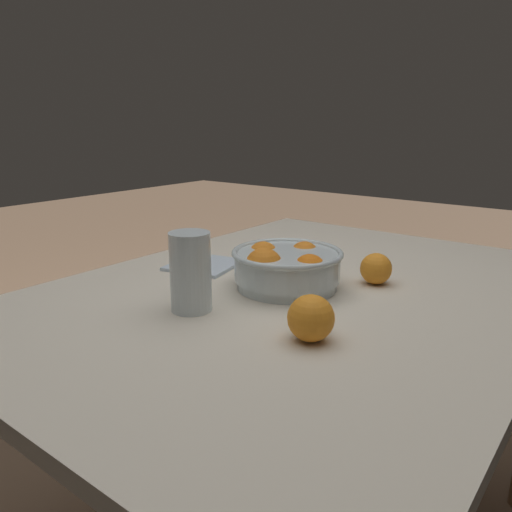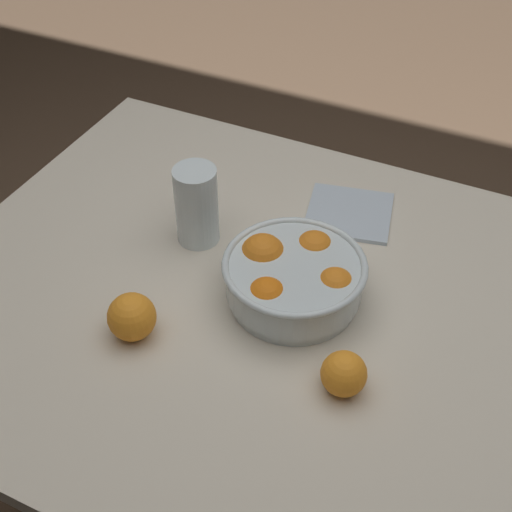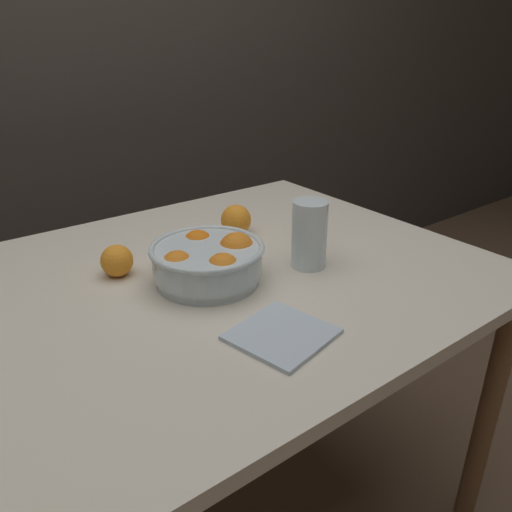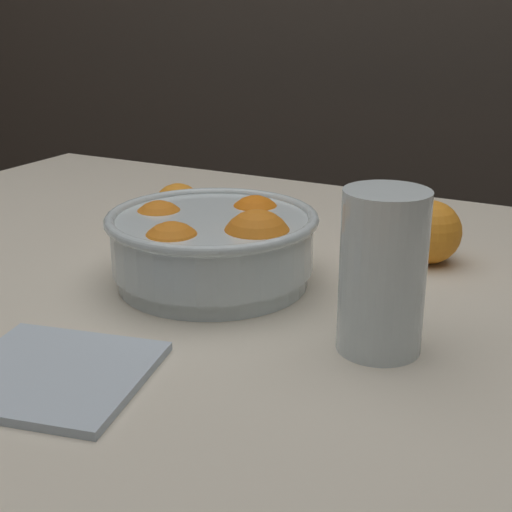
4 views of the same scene
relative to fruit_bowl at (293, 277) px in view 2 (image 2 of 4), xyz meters
name	(u,v)px [view 2 (image 2 of 4)]	position (x,y,z in m)	size (l,w,h in m)	color
dining_table	(295,342)	(-0.02, 0.03, -0.12)	(1.27, 0.94, 0.75)	beige
fruit_bowl	(293,277)	(0.00, 0.00, 0.00)	(0.24, 0.24, 0.10)	silver
juice_glass	(197,209)	(0.22, -0.07, 0.02)	(0.08, 0.08, 0.15)	#F4A314
orange_loose_near_bowl	(132,317)	(0.20, 0.18, -0.01)	(0.08, 0.08, 0.08)	orange
orange_loose_front	(344,374)	(-0.14, 0.14, -0.01)	(0.07, 0.07, 0.07)	orange
napkin	(349,213)	(-0.01, -0.25, -0.04)	(0.16, 0.15, 0.01)	silver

